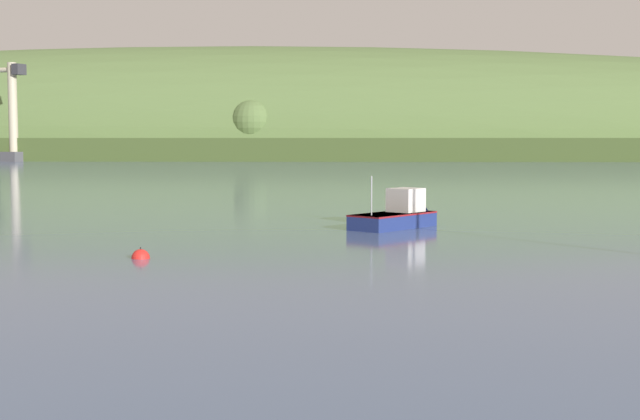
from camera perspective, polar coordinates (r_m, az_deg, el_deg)
far_shoreline_hill at (r=215.94m, az=-6.51°, el=3.41°), size 555.15×74.25×53.71m
dockside_crane at (r=192.05m, az=-19.23°, el=5.81°), size 11.86×6.29×20.12m
fishing_boat_moored at (r=45.26m, az=5.16°, el=-0.50°), size 4.79×5.40×3.32m
mooring_buoy_off_fishing_boat at (r=33.98m, az=-11.49°, el=-3.07°), size 0.69×0.69×0.77m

